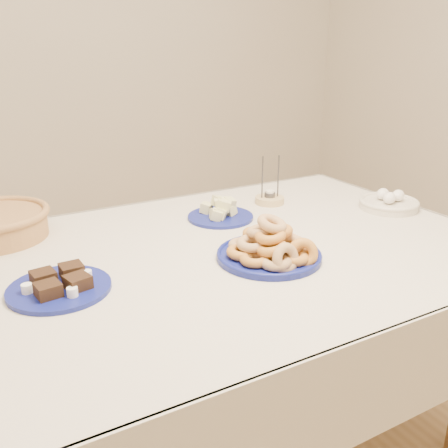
{
  "coord_description": "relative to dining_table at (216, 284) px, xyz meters",
  "views": [
    {
      "loc": [
        -0.63,
        -1.18,
        1.32
      ],
      "look_at": [
        0.0,
        -0.05,
        0.85
      ],
      "focal_mm": 40.0,
      "sensor_mm": 36.0,
      "label": 1
    }
  ],
  "objects": [
    {
      "name": "egg_bowl",
      "position": [
        0.74,
        0.04,
        0.13
      ],
      "size": [
        0.27,
        0.27,
        0.07
      ],
      "rotation": [
        0.0,
        0.0,
        0.36
      ],
      "color": "beige",
      "rests_on": "dining_table"
    },
    {
      "name": "candle_holder",
      "position": [
        0.4,
        0.3,
        0.12
      ],
      "size": [
        0.13,
        0.13,
        0.18
      ],
      "rotation": [
        0.0,
        0.0,
        -0.24
      ],
      "color": "tan",
      "rests_on": "dining_table"
    },
    {
      "name": "donut_platter",
      "position": [
        0.11,
        -0.13,
        0.14
      ],
      "size": [
        0.3,
        0.3,
        0.13
      ],
      "rotation": [
        0.0,
        0.0,
        -0.02
      ],
      "color": "navy",
      "rests_on": "dining_table"
    },
    {
      "name": "melon_plate",
      "position": [
        0.15,
        0.24,
        0.13
      ],
      "size": [
        0.28,
        0.28,
        0.08
      ],
      "rotation": [
        0.0,
        0.0,
        -0.3
      ],
      "color": "navy",
      "rests_on": "dining_table"
    },
    {
      "name": "brownie_plate",
      "position": [
        -0.45,
        -0.03,
        0.12
      ],
      "size": [
        0.3,
        0.3,
        0.04
      ],
      "rotation": [
        0.0,
        0.0,
        0.24
      ],
      "color": "navy",
      "rests_on": "dining_table"
    },
    {
      "name": "dining_table",
      "position": [
        0.0,
        0.0,
        0.0
      ],
      "size": [
        1.71,
        1.11,
        0.75
      ],
      "color": "brown",
      "rests_on": "ground"
    }
  ]
}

